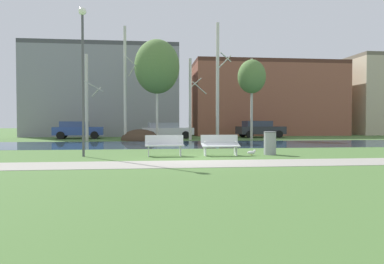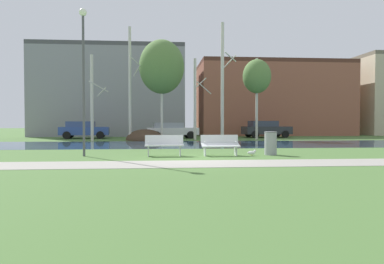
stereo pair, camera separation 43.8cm
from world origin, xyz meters
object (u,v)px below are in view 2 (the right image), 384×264
object	(u,v)px
bench_right	(220,144)
parked_sedan_second_white	(171,130)
parked_van_nearest_blue	(84,129)
bench_left	(164,145)
streetlamp	(83,60)
seagull	(252,153)
trash_bin	(271,143)
parked_hatch_third_dark	(266,129)

from	to	relation	value
bench_right	parked_sedan_second_white	size ratio (longest dim) A/B	0.36
parked_van_nearest_blue	bench_left	bearing A→B (deg)	-67.61
bench_right	parked_van_nearest_blue	distance (m)	18.61
bench_left	parked_sedan_second_white	distance (m)	15.98
streetlamp	seagull	bearing A→B (deg)	-2.68
seagull	parked_sedan_second_white	xyz separation A→B (m)	(-2.94, 16.08, 0.60)
bench_right	parked_sedan_second_white	world-z (taller)	parked_sedan_second_white
trash_bin	seagull	xyz separation A→B (m)	(-0.89, -0.27, -0.39)
bench_right	parked_van_nearest_blue	world-z (taller)	parked_van_nearest_blue
bench_left	parked_hatch_third_dark	world-z (taller)	parked_hatch_third_dark
bench_right	streetlamp	distance (m)	6.65
parked_van_nearest_blue	trash_bin	bearing A→B (deg)	-55.04
seagull	parked_van_nearest_blue	world-z (taller)	parked_van_nearest_blue
parked_hatch_third_dark	parked_sedan_second_white	bearing A→B (deg)	-173.83
bench_right	seagull	bearing A→B (deg)	-5.20
streetlamp	parked_van_nearest_blue	world-z (taller)	streetlamp
trash_bin	streetlamp	xyz separation A→B (m)	(-7.87, 0.06, 3.46)
bench_right	streetlamp	bearing A→B (deg)	177.92
streetlamp	parked_sedan_second_white	xyz separation A→B (m)	(4.04, 15.76, -3.25)
seagull	parked_hatch_third_dark	distance (m)	17.92
bench_left	parked_hatch_third_dark	distance (m)	19.27
bench_right	parked_hatch_third_dark	world-z (taller)	parked_hatch_third_dark
streetlamp	bench_right	bearing A→B (deg)	-2.08
parked_hatch_third_dark	seagull	bearing A→B (deg)	-108.24
bench_right	parked_hatch_third_dark	size ratio (longest dim) A/B	0.37
bench_left	parked_van_nearest_blue	distance (m)	17.59
bench_right	streetlamp	world-z (taller)	streetlamp
trash_bin	parked_van_nearest_blue	world-z (taller)	parked_van_nearest_blue
bench_left	seagull	xyz separation A→B (m)	(3.68, -0.12, -0.34)
trash_bin	parked_hatch_third_dark	size ratio (longest dim) A/B	0.23
seagull	streetlamp	size ratio (longest dim) A/B	0.07
trash_bin	parked_hatch_third_dark	distance (m)	17.39
streetlamp	parked_sedan_second_white	distance (m)	16.59
parked_hatch_third_dark	streetlamp	bearing A→B (deg)	-127.04
parked_hatch_third_dark	parked_van_nearest_blue	bearing A→B (deg)	-177.75
parked_van_nearest_blue	streetlamp	bearing A→B (deg)	-78.07
streetlamp	bench_left	bearing A→B (deg)	-3.56
parked_van_nearest_blue	parked_hatch_third_dark	xyz separation A→B (m)	(15.98, 0.63, 0.02)
trash_bin	parked_hatch_third_dark	world-z (taller)	parked_hatch_third_dark
streetlamp	parked_hatch_third_dark	world-z (taller)	streetlamp
bench_right	seagull	world-z (taller)	bench_right
bench_left	parked_hatch_third_dark	size ratio (longest dim) A/B	0.37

